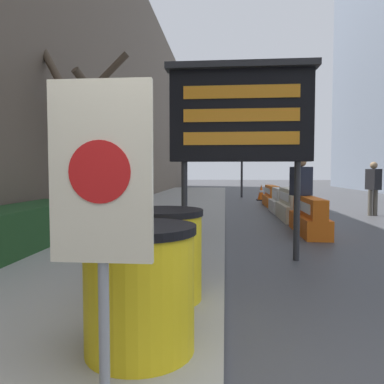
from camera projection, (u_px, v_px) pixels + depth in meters
The scene contains 15 objects.
building_left_facade at pixel (90, 51), 11.69m from camera, with size 0.40×50.40×10.39m.
bare_tree at pixel (86, 138), 8.71m from camera, with size 2.02×2.33×4.30m.
barrel_drum_foreground at pixel (140, 288), 2.71m from camera, with size 0.83×0.83×0.92m.
barrel_drum_middle at pixel (163, 254), 3.81m from camera, with size 0.83×0.83×0.92m.
warning_sign at pixel (101, 193), 2.00m from camera, with size 0.56×0.08×1.79m.
message_board at pixel (241, 115), 5.96m from camera, with size 2.38×0.36×3.13m.
jersey_barrier_orange_far at pixel (309, 217), 8.58m from camera, with size 0.53×2.17×0.85m.
jersey_barrier_cream at pixel (290, 206), 11.02m from camera, with size 0.59×2.04×0.92m.
jersey_barrier_white at pixel (280, 202), 13.06m from camera, with size 0.64×1.61×0.84m.
jersey_barrier_orange_near at pixel (272, 197), 15.46m from camera, with size 0.58×2.16×0.84m.
traffic_cone_near at pixel (261, 192), 18.31m from camera, with size 0.44×0.44×0.79m.
traffic_cone_mid at pixel (275, 193), 17.79m from camera, with size 0.44×0.44×0.78m.
traffic_light_near_curb at pixel (242, 137), 20.14m from camera, with size 0.28×0.45×4.51m.
pedestrian_worker at pixel (301, 187), 8.91m from camera, with size 0.52×0.39×1.77m.
pedestrian_passerby at pixel (373, 184), 12.00m from camera, with size 0.40×0.52×1.73m.
Camera 1 is at (0.01, -1.79, 1.43)m, focal length 35.00 mm.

